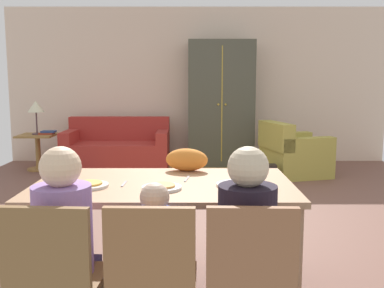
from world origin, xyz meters
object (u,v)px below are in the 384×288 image
object	(u,v)px
cat	(189,160)
side_table	(40,147)
dining_chair_child	(154,276)
book_upper	(51,132)
person_man	(69,258)
dining_chair_woman	(251,276)
plate_near_child	(164,188)
table_lamp	(38,108)
plate_near_woman	(237,185)
couch	(119,149)
dining_table	(166,193)
armchair	(294,155)
armoire	(223,104)
dining_chair_man	(57,276)
handbag	(267,173)
plate_near_man	(91,185)
book_lower	(49,133)
person_woman	(248,258)
person_child	(158,273)
wine_glass	(255,158)

from	to	relation	value
cat	side_table	bearing A→B (deg)	133.19
dining_chair_child	book_upper	size ratio (longest dim) A/B	3.95
person_man	side_table	bearing A→B (deg)	110.54
person_man	dining_chair_woman	xyz separation A→B (m)	(0.94, -0.18, -0.02)
plate_near_child	table_lamp	distance (m)	4.95
dining_chair_child	book_upper	world-z (taller)	dining_chair_child
plate_near_woman	book_upper	world-z (taller)	plate_near_woman
plate_near_child	couch	bearing A→B (deg)	102.83
dining_table	armchair	bearing A→B (deg)	65.56
armoire	side_table	distance (m)	3.09
plate_near_woman	book_upper	distance (m)	5.05
plate_near_woman	dining_chair_man	size ratio (longest dim) A/B	0.29
handbag	dining_chair_man	bearing A→B (deg)	-112.23
cat	plate_near_woman	bearing A→B (deg)	-46.56
dining_chair_man	dining_chair_woman	xyz separation A→B (m)	(0.94, -0.00, 0.00)
dining_chair_child	couch	size ratio (longest dim) A/B	0.51
dining_table	plate_near_man	world-z (taller)	plate_near_man
plate_near_man	armoire	bearing A→B (deg)	76.54
book_lower	plate_near_woman	bearing A→B (deg)	-58.70
book_lower	handbag	bearing A→B (deg)	-15.01
couch	armchair	xyz separation A→B (m)	(2.78, -0.67, 0.02)
handbag	dining_chair_woman	bearing A→B (deg)	-100.30
person_man	couch	bearing A→B (deg)	96.53
book_lower	cat	bearing A→B (deg)	-58.92
dining_chair_man	dining_chair_child	world-z (taller)	same
plate_near_man	handbag	size ratio (longest dim) A/B	0.78
dining_table	handbag	size ratio (longest dim) A/B	5.35
book_upper	couch	bearing A→B (deg)	11.92
plate_near_man	handbag	world-z (taller)	plate_near_man
armchair	armoire	size ratio (longest dim) A/B	0.50
dining_chair_child	armchair	distance (m)	4.96
dining_chair_man	book_lower	distance (m)	5.33
dining_table	armchair	world-z (taller)	armchair
dining_chair_child	person_woman	distance (m)	0.51
dining_chair_woman	couch	size ratio (longest dim) A/B	0.51
book_lower	person_child	bearing A→B (deg)	-66.28
wine_glass	book_upper	xyz separation A→B (m)	(-2.74, 4.06, -0.27)
wine_glass	person_child	size ratio (longest dim) A/B	0.20
person_child	cat	bearing A→B (deg)	82.12
person_child	armchair	xyz separation A→B (m)	(1.72, 4.47, -0.11)
plate_near_woman	book_upper	xyz separation A→B (m)	(-2.59, 4.34, -0.15)
dining_chair_man	plate_near_man	bearing A→B (deg)	89.61
armchair	table_lamp	size ratio (longest dim) A/B	1.95
couch	handbag	bearing A→B (deg)	-26.92
handbag	book_lower	bearing A→B (deg)	164.99
dining_chair_man	book_lower	size ratio (longest dim) A/B	3.95
person_child	handbag	distance (m)	4.18
dining_chair_child	armchair	xyz separation A→B (m)	(1.72, 4.64, -0.17)
plate_near_man	book_lower	size ratio (longest dim) A/B	1.14
plate_near_man	dining_table	bearing A→B (deg)	14.30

